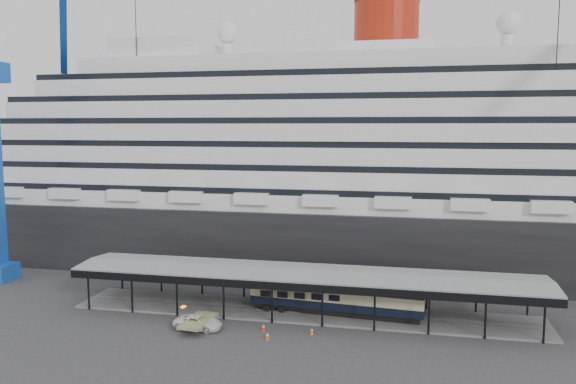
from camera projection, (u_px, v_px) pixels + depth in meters
name	position (u px, v px, depth m)	size (l,w,h in m)	color
ground	(295.00, 328.00, 62.52)	(200.00, 200.00, 0.00)	#323234
cruise_ship	(334.00, 151.00, 91.45)	(130.00, 30.00, 43.90)	black
platform_canopy	(304.00, 294.00, 67.10)	(56.00, 9.18, 5.30)	slate
crane_blue	(0.00, 143.00, 79.91)	(22.63, 19.19, 47.60)	blue
port_truck	(198.00, 322.00, 62.00)	(2.47, 5.36, 1.49)	white
pullman_carriage	(336.00, 295.00, 66.29)	(20.72, 4.46, 20.19)	black
traffic_cone_left	(264.00, 327.00, 61.47)	(0.52, 0.52, 0.82)	red
traffic_cone_mid	(267.00, 336.00, 58.93)	(0.49, 0.49, 0.84)	#CF500B
traffic_cone_right	(312.00, 331.00, 60.44)	(0.40, 0.40, 0.76)	#FB5F0D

